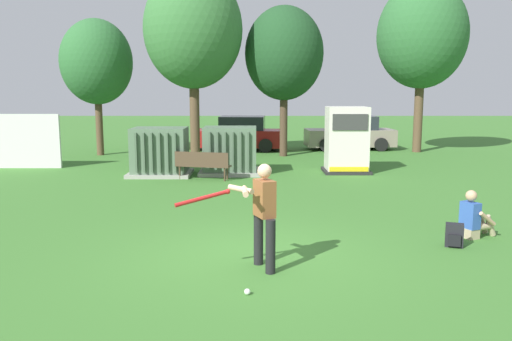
{
  "coord_description": "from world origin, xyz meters",
  "views": [
    {
      "loc": [
        0.07,
        -8.81,
        2.93
      ],
      "look_at": [
        0.08,
        3.5,
        1.0
      ],
      "focal_mm": 36.81,
      "sensor_mm": 36.0,
      "label": 1
    }
  ],
  "objects_px": {
    "generator_enclosure": "(346,140)",
    "park_bench": "(202,163)",
    "seated_spectator": "(473,219)",
    "backpack": "(454,236)",
    "transformer_west": "(159,152)",
    "batter": "(261,211)",
    "parked_car_left_of_center": "(350,134)",
    "parked_car_leftmost": "(239,134)",
    "transformer_mid_west": "(230,151)",
    "sports_ball": "(247,292)"
  },
  "relations": [
    {
      "from": "sports_ball",
      "to": "park_bench",
      "type": "bearing_deg",
      "value": 99.51
    },
    {
      "from": "batter",
      "to": "backpack",
      "type": "bearing_deg",
      "value": 18.66
    },
    {
      "from": "batter",
      "to": "transformer_mid_west",
      "type": "bearing_deg",
      "value": 95.72
    },
    {
      "from": "transformer_mid_west",
      "to": "park_bench",
      "type": "xyz_separation_m",
      "value": [
        -0.83,
        -1.28,
        -0.25
      ]
    },
    {
      "from": "transformer_west",
      "to": "park_bench",
      "type": "xyz_separation_m",
      "value": [
        1.53,
        -0.93,
        -0.25
      ]
    },
    {
      "from": "parked_car_leftmost",
      "to": "transformer_mid_west",
      "type": "bearing_deg",
      "value": -91.08
    },
    {
      "from": "batter",
      "to": "generator_enclosure",
      "type": "bearing_deg",
      "value": 72.9
    },
    {
      "from": "transformer_west",
      "to": "parked_car_left_of_center",
      "type": "distance_m",
      "value": 10.93
    },
    {
      "from": "generator_enclosure",
      "to": "parked_car_left_of_center",
      "type": "xyz_separation_m",
      "value": [
        1.39,
        7.0,
        -0.38
      ]
    },
    {
      "from": "transformer_mid_west",
      "to": "batter",
      "type": "xyz_separation_m",
      "value": [
        0.98,
        -9.76,
        0.19
      ]
    },
    {
      "from": "transformer_west",
      "to": "seated_spectator",
      "type": "bearing_deg",
      "value": -44.9
    },
    {
      "from": "transformer_mid_west",
      "to": "seated_spectator",
      "type": "xyz_separation_m",
      "value": [
        5.21,
        -7.9,
        -0.41
      ]
    },
    {
      "from": "generator_enclosure",
      "to": "seated_spectator",
      "type": "distance_m",
      "value": 8.3
    },
    {
      "from": "transformer_mid_west",
      "to": "generator_enclosure",
      "type": "height_order",
      "value": "generator_enclosure"
    },
    {
      "from": "backpack",
      "to": "transformer_west",
      "type": "bearing_deg",
      "value": 130.37
    },
    {
      "from": "park_bench",
      "to": "batter",
      "type": "bearing_deg",
      "value": -77.95
    },
    {
      "from": "batter",
      "to": "seated_spectator",
      "type": "xyz_separation_m",
      "value": [
        4.23,
        1.86,
        -0.6
      ]
    },
    {
      "from": "transformer_west",
      "to": "parked_car_leftmost",
      "type": "xyz_separation_m",
      "value": [
        2.5,
        7.35,
        -0.04
      ]
    },
    {
      "from": "backpack",
      "to": "parked_car_left_of_center",
      "type": "bearing_deg",
      "value": 86.89
    },
    {
      "from": "transformer_west",
      "to": "batter",
      "type": "xyz_separation_m",
      "value": [
        3.35,
        -9.42,
        0.19
      ]
    },
    {
      "from": "park_bench",
      "to": "parked_car_left_of_center",
      "type": "xyz_separation_m",
      "value": [
        6.29,
        8.57,
        0.22
      ]
    },
    {
      "from": "transformer_mid_west",
      "to": "seated_spectator",
      "type": "distance_m",
      "value": 9.47
    },
    {
      "from": "parked_car_left_of_center",
      "to": "backpack",
      "type": "bearing_deg",
      "value": -93.11
    },
    {
      "from": "transformer_mid_west",
      "to": "parked_car_leftmost",
      "type": "relative_size",
      "value": 0.49
    },
    {
      "from": "generator_enclosure",
      "to": "park_bench",
      "type": "relative_size",
      "value": 1.25
    },
    {
      "from": "parked_car_leftmost",
      "to": "backpack",
      "type": "bearing_deg",
      "value": -73.97
    },
    {
      "from": "transformer_west",
      "to": "batter",
      "type": "relative_size",
      "value": 1.21
    },
    {
      "from": "transformer_west",
      "to": "seated_spectator",
      "type": "distance_m",
      "value": 10.71
    },
    {
      "from": "park_bench",
      "to": "backpack",
      "type": "bearing_deg",
      "value": -53.2
    },
    {
      "from": "transformer_west",
      "to": "parked_car_leftmost",
      "type": "bearing_deg",
      "value": 71.22
    },
    {
      "from": "generator_enclosure",
      "to": "sports_ball",
      "type": "relative_size",
      "value": 25.56
    },
    {
      "from": "park_bench",
      "to": "sports_ball",
      "type": "height_order",
      "value": "park_bench"
    },
    {
      "from": "batter",
      "to": "parked_car_left_of_center",
      "type": "height_order",
      "value": "batter"
    },
    {
      "from": "backpack",
      "to": "parked_car_leftmost",
      "type": "xyz_separation_m",
      "value": [
        -4.47,
        15.55,
        0.54
      ]
    },
    {
      "from": "transformer_west",
      "to": "batter",
      "type": "height_order",
      "value": "batter"
    },
    {
      "from": "transformer_west",
      "to": "park_bench",
      "type": "relative_size",
      "value": 1.14
    },
    {
      "from": "batter",
      "to": "backpack",
      "type": "distance_m",
      "value": 3.9
    },
    {
      "from": "transformer_mid_west",
      "to": "backpack",
      "type": "height_order",
      "value": "transformer_mid_west"
    },
    {
      "from": "backpack",
      "to": "parked_car_leftmost",
      "type": "bearing_deg",
      "value": 106.03
    },
    {
      "from": "sports_ball",
      "to": "parked_car_left_of_center",
      "type": "xyz_separation_m",
      "value": [
        4.69,
        18.14,
        0.71
      ]
    },
    {
      "from": "transformer_west",
      "to": "parked_car_left_of_center",
      "type": "bearing_deg",
      "value": 44.29
    },
    {
      "from": "seated_spectator",
      "to": "parked_car_leftmost",
      "type": "relative_size",
      "value": 0.22
    },
    {
      "from": "transformer_mid_west",
      "to": "seated_spectator",
      "type": "bearing_deg",
      "value": -56.58
    },
    {
      "from": "generator_enclosure",
      "to": "batter",
      "type": "distance_m",
      "value": 10.52
    },
    {
      "from": "batter",
      "to": "seated_spectator",
      "type": "distance_m",
      "value": 4.67
    },
    {
      "from": "sports_ball",
      "to": "parked_car_leftmost",
      "type": "relative_size",
      "value": 0.02
    },
    {
      "from": "park_bench",
      "to": "backpack",
      "type": "xyz_separation_m",
      "value": [
        5.43,
        -7.26,
        -0.32
      ]
    },
    {
      "from": "seated_spectator",
      "to": "generator_enclosure",
      "type": "bearing_deg",
      "value": 97.93
    },
    {
      "from": "seated_spectator",
      "to": "backpack",
      "type": "relative_size",
      "value": 2.19
    },
    {
      "from": "park_bench",
      "to": "batter",
      "type": "xyz_separation_m",
      "value": [
        1.81,
        -8.48,
        0.44
      ]
    }
  ]
}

